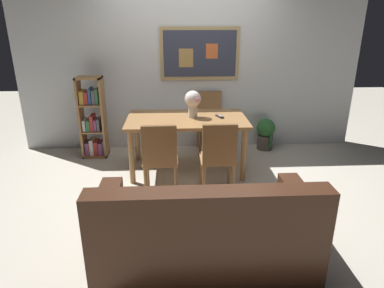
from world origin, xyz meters
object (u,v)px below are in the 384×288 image
(leather_couch, at_px, (205,233))
(tv_remote, at_px, (220,116))
(dining_table, at_px, (187,125))
(flower_vase, at_px, (193,101))
(dining_chair_near_right, at_px, (218,153))
(dining_chair_near_left, at_px, (160,155))
(potted_ivy, at_px, (265,133))
(bookshelf, at_px, (93,121))
(dining_chair_far_right, at_px, (209,117))

(leather_couch, height_order, tv_remote, leather_couch)
(dining_table, distance_m, flower_vase, 0.32)
(dining_chair_near_right, relative_size, dining_chair_near_left, 1.00)
(leather_couch, xyz_separation_m, potted_ivy, (1.20, 2.66, -0.05))
(dining_table, xyz_separation_m, dining_chair_near_right, (0.33, -0.75, -0.11))
(potted_ivy, distance_m, tv_remote, 1.20)
(bookshelf, xyz_separation_m, flower_vase, (1.44, -0.56, 0.42))
(tv_remote, bearing_deg, dining_chair_near_left, -134.97)
(dining_table, bearing_deg, potted_ivy, 29.57)
(dining_chair_far_right, distance_m, dining_chair_near_right, 1.51)
(dining_chair_near_right, height_order, dining_chair_near_left, same)
(potted_ivy, bearing_deg, leather_couch, -114.35)
(dining_table, height_order, flower_vase, flower_vase)
(dining_chair_near_left, bearing_deg, dining_table, 66.42)
(dining_chair_far_right, relative_size, flower_vase, 2.57)
(bookshelf, bearing_deg, dining_chair_near_left, -52.51)
(flower_vase, bearing_deg, bookshelf, 158.74)
(leather_couch, bearing_deg, dining_chair_near_left, 108.67)
(leather_couch, distance_m, bookshelf, 2.91)
(dining_chair_near_right, bearing_deg, tv_remote, 81.89)
(bookshelf, bearing_deg, dining_chair_far_right, 5.67)
(dining_chair_near_left, relative_size, tv_remote, 5.65)
(dining_chair_near_left, xyz_separation_m, tv_remote, (0.77, 0.77, 0.22))
(dining_chair_far_right, height_order, dining_chair_near_right, same)
(dining_chair_near_left, bearing_deg, dining_chair_near_right, 0.36)
(dining_chair_far_right, bearing_deg, dining_chair_near_right, -91.98)
(dining_chair_near_right, xyz_separation_m, flower_vase, (-0.24, 0.78, 0.42))
(potted_ivy, height_order, flower_vase, flower_vase)
(bookshelf, bearing_deg, leather_couch, -60.47)
(bookshelf, distance_m, potted_ivy, 2.65)
(bookshelf, distance_m, tv_remote, 1.90)
(flower_vase, bearing_deg, potted_ivy, 30.40)
(dining_chair_near_right, distance_m, flower_vase, 0.92)
(dining_chair_near_right, xyz_separation_m, leather_couch, (-0.26, -1.18, -0.23))
(dining_chair_far_right, relative_size, dining_chair_near_right, 1.00)
(dining_chair_far_right, xyz_separation_m, bookshelf, (-1.74, -0.17, 0.01))
(dining_chair_near_left, bearing_deg, tv_remote, 45.03)
(dining_table, xyz_separation_m, tv_remote, (0.44, 0.01, 0.10))
(dining_chair_near_right, height_order, bookshelf, bookshelf)
(dining_chair_near_right, distance_m, bookshelf, 2.16)
(dining_table, xyz_separation_m, dining_chair_far_right, (0.38, 0.76, -0.11))
(dining_chair_near_right, xyz_separation_m, potted_ivy, (0.94, 1.47, -0.27))
(dining_table, bearing_deg, dining_chair_far_right, 63.41)
(flower_vase, bearing_deg, dining_chair_near_left, -117.92)
(dining_chair_far_right, distance_m, tv_remote, 0.78)
(dining_table, distance_m, potted_ivy, 1.51)
(dining_chair_near_right, bearing_deg, flower_vase, 107.45)
(potted_ivy, bearing_deg, dining_chair_far_right, 177.55)
(bookshelf, relative_size, tv_remote, 7.44)
(dining_chair_far_right, bearing_deg, flower_vase, -111.97)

